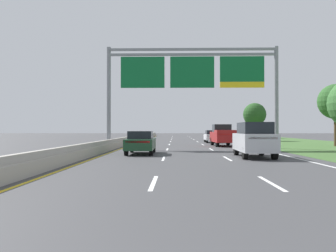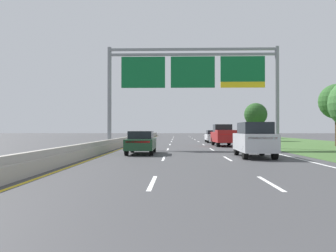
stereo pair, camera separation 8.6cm
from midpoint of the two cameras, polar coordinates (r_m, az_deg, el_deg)
The scene contains 11 objects.
ground_plane at distance 35.37m, azimuth 3.33°, elevation -3.29°, with size 220.00×220.00×0.00m, color #3D3D3F.
lane_striping at distance 34.91m, azimuth 3.35°, elevation -3.32°, with size 11.96×106.00×0.01m.
grass_verge_right at distance 38.43m, azimuth 24.64°, elevation -3.01°, with size 14.00×110.00×0.02m, color #3D602D.
median_barrier_concrete at distance 35.76m, azimuth -7.31°, elevation -2.69°, with size 0.60×110.00×0.85m.
overhead_sign_gantry at distance 30.25m, azimuth 4.23°, elevation 8.29°, with size 15.06×0.42×8.95m.
pickup_truck_red at distance 35.06m, azimuth 9.34°, elevation -1.55°, with size 2.14×5.45×2.20m.
car_silver_right_lane_suv at distance 21.35m, azimuth 14.30°, elevation -2.14°, with size 2.00×4.74×2.11m.
car_white_right_lane_sedan at distance 43.89m, azimuth 7.59°, elevation -1.69°, with size 1.83×4.40×1.57m.
car_darkgreen_left_lane_sedan at distance 23.53m, azimuth -4.39°, elevation -2.69°, with size 1.84×4.41×1.57m.
roadside_tree_far at distance 51.34m, azimuth 14.47°, elevation 1.87°, with size 3.32×3.32×5.53m.
roadside_tree_distant at distance 66.04m, azimuth 14.27°, elevation 1.29°, with size 3.29×3.29×5.46m.
Camera 2 is at (-1.07, -0.31, 1.70)m, focal length 36.52 mm.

